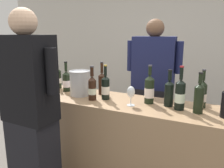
# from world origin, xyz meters

# --- Properties ---
(wall_back) EXTENTS (8.00, 0.10, 2.80)m
(wall_back) POSITION_xyz_m (0.00, 2.60, 1.40)
(wall_back) COLOR beige
(wall_back) RESTS_ON ground_plane
(counter) EXTENTS (2.25, 0.54, 0.91)m
(counter) POSITION_xyz_m (0.00, 0.00, 0.45)
(counter) COLOR #9E7A56
(counter) RESTS_ON ground_plane
(wine_bottle_0) EXTENTS (0.07, 0.07, 0.33)m
(wine_bottle_0) POSITION_xyz_m (-0.25, 0.13, 1.03)
(wine_bottle_0) COLOR black
(wine_bottle_0) RESTS_ON counter
(wine_bottle_2) EXTENTS (0.08, 0.08, 0.32)m
(wine_bottle_2) POSITION_xyz_m (-0.82, 0.14, 1.02)
(wine_bottle_2) COLOR black
(wine_bottle_2) RESTS_ON counter
(wine_bottle_3) EXTENTS (0.08, 0.08, 0.32)m
(wine_bottle_3) POSITION_xyz_m (-0.13, -0.01, 1.02)
(wine_bottle_3) COLOR black
(wine_bottle_3) RESTS_ON counter
(wine_bottle_4) EXTENTS (0.07, 0.07, 0.32)m
(wine_bottle_4) POSITION_xyz_m (0.70, 0.14, 1.02)
(wine_bottle_4) COLOR black
(wine_bottle_4) RESTS_ON counter
(wine_bottle_5) EXTENTS (0.08, 0.08, 0.32)m
(wine_bottle_5) POSITION_xyz_m (-0.67, -0.13, 1.03)
(wine_bottle_5) COLOR black
(wine_bottle_5) RESTS_ON counter
(wine_bottle_6) EXTENTS (0.08, 0.08, 0.34)m
(wine_bottle_6) POSITION_xyz_m (0.27, 0.05, 1.03)
(wine_bottle_6) COLOR black
(wine_bottle_6) RESTS_ON counter
(wine_bottle_7) EXTENTS (0.08, 0.08, 0.36)m
(wine_bottle_7) POSITION_xyz_m (0.54, -0.00, 1.03)
(wine_bottle_7) COLOR black
(wine_bottle_7) RESTS_ON counter
(wine_bottle_8) EXTENTS (0.07, 0.07, 0.32)m
(wine_bottle_8) POSITION_xyz_m (0.69, -0.02, 1.04)
(wine_bottle_8) COLOR black
(wine_bottle_8) RESTS_ON counter
(wine_bottle_9) EXTENTS (0.08, 0.08, 0.32)m
(wine_bottle_9) POSITION_xyz_m (-0.64, 0.07, 1.02)
(wine_bottle_9) COLOR black
(wine_bottle_9) RESTS_ON counter
(wine_bottle_10) EXTENTS (0.07, 0.07, 0.32)m
(wine_bottle_10) POSITION_xyz_m (-0.23, -0.08, 1.02)
(wine_bottle_10) COLOR black
(wine_bottle_10) RESTS_ON counter
(wine_bottle_11) EXTENTS (0.08, 0.08, 0.31)m
(wine_bottle_11) POSITION_xyz_m (0.44, 0.05, 1.03)
(wine_bottle_11) COLOR black
(wine_bottle_11) RESTS_ON counter
(wine_glass) EXTENTS (0.07, 0.07, 0.17)m
(wine_glass) POSITION_xyz_m (0.15, -0.08, 1.02)
(wine_glass) COLOR silver
(wine_glass) RESTS_ON counter
(ice_bucket) EXTENTS (0.20, 0.20, 0.25)m
(ice_bucket) POSITION_xyz_m (-0.42, -0.00, 1.03)
(ice_bucket) COLOR silver
(ice_bucket) RESTS_ON counter
(person_server) EXTENTS (0.60, 0.28, 1.66)m
(person_server) POSITION_xyz_m (0.14, 0.60, 0.81)
(person_server) COLOR black
(person_server) RESTS_ON ground_plane
(person_guest) EXTENTS (0.55, 0.25, 1.69)m
(person_guest) POSITION_xyz_m (-0.44, -0.64, 0.83)
(person_guest) COLOR black
(person_guest) RESTS_ON ground_plane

